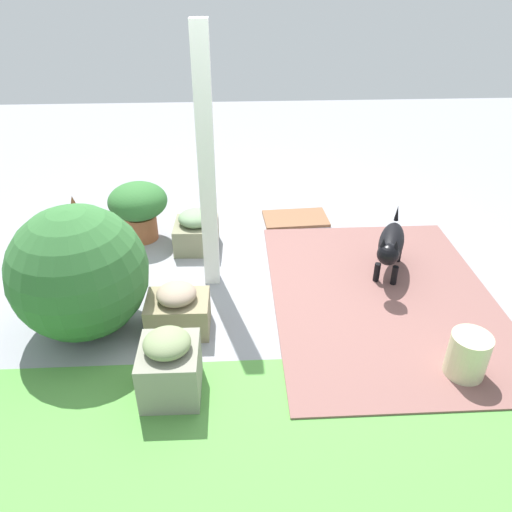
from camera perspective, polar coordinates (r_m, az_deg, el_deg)
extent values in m
plane|color=gray|center=(4.33, -0.54, -2.74)|extent=(12.00, 12.00, 0.00)
cube|color=#825651|center=(4.23, 14.34, -4.63)|extent=(1.80, 2.40, 0.02)
cube|color=white|center=(3.86, -5.68, 10.08)|extent=(0.13, 0.13, 2.07)
cube|color=gray|center=(4.76, -6.83, 2.35)|extent=(0.42, 0.43, 0.26)
ellipsoid|color=gray|center=(4.68, -6.97, 4.34)|extent=(0.32, 0.32, 0.14)
cube|color=gray|center=(3.77, -8.88, -6.60)|extent=(0.47, 0.35, 0.27)
ellipsoid|color=gray|center=(3.65, -9.12, -4.30)|extent=(0.29, 0.29, 0.13)
cube|color=gray|center=(3.26, -9.78, -12.84)|extent=(0.38, 0.41, 0.36)
ellipsoid|color=gray|center=(3.11, -10.17, -9.79)|extent=(0.29, 0.29, 0.13)
sphere|color=#316932|center=(3.75, -19.63, -1.81)|extent=(0.98, 0.98, 0.98)
cylinder|color=#A95D44|center=(4.86, -19.27, 0.98)|extent=(0.27, 0.27, 0.21)
cone|color=brown|center=(4.72, -19.92, 4.23)|extent=(0.24, 0.24, 0.41)
cylinder|color=#AA5D3B|center=(5.03, -13.02, 3.28)|extent=(0.32, 0.32, 0.25)
ellipsoid|color=#2F6A2F|center=(4.90, -13.41, 6.15)|extent=(0.56, 0.56, 0.34)
ellipsoid|color=black|center=(4.43, 15.25, 1.51)|extent=(0.43, 0.66, 0.23)
sphere|color=black|center=(4.06, 14.90, 0.19)|extent=(0.18, 0.18, 0.18)
cone|color=black|center=(4.01, 15.78, 1.28)|extent=(0.05, 0.05, 0.07)
cone|color=black|center=(4.02, 14.41, 1.52)|extent=(0.05, 0.05, 0.07)
cylinder|color=black|center=(4.37, 15.56, -2.24)|extent=(0.05, 0.05, 0.19)
cylinder|color=black|center=(4.37, 13.67, -1.91)|extent=(0.05, 0.05, 0.19)
cylinder|color=black|center=(4.70, 16.02, 0.27)|extent=(0.05, 0.05, 0.19)
cylinder|color=black|center=(4.70, 14.26, 0.57)|extent=(0.05, 0.05, 0.19)
cone|color=black|center=(4.63, 15.87, 4.77)|extent=(0.04, 0.04, 0.15)
cylinder|color=beige|center=(3.62, 23.07, -10.49)|extent=(0.26, 0.26, 0.33)
cube|color=brown|center=(5.31, 4.55, 4.32)|extent=(0.69, 0.45, 0.03)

